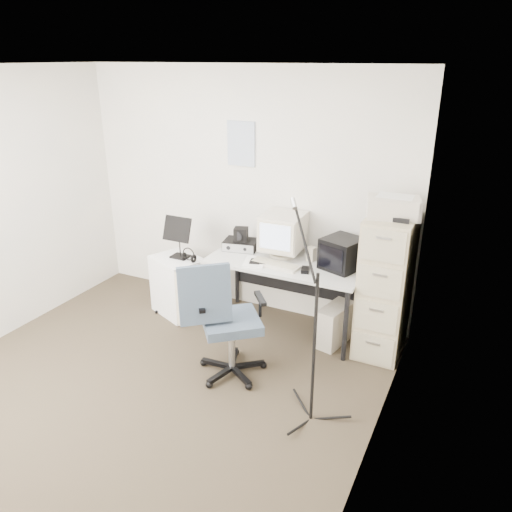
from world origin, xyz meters
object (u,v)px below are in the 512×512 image
at_px(desk, 285,295).
at_px(side_cart, 179,285).
at_px(office_chair, 231,320).
at_px(filing_cabinet, 385,286).

xyz_separation_m(desk, side_cart, (-1.15, -0.17, -0.05)).
relative_size(office_chair, side_cart, 1.67).
bearing_deg(side_cart, desk, 31.18).
height_order(filing_cabinet, desk, filing_cabinet).
distance_m(filing_cabinet, office_chair, 1.42).
bearing_deg(side_cart, filing_cabinet, 28.16).
bearing_deg(office_chair, side_cart, 104.76).
xyz_separation_m(filing_cabinet, office_chair, (-1.06, -0.94, -0.13)).
relative_size(desk, office_chair, 1.44).
height_order(desk, office_chair, office_chair).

